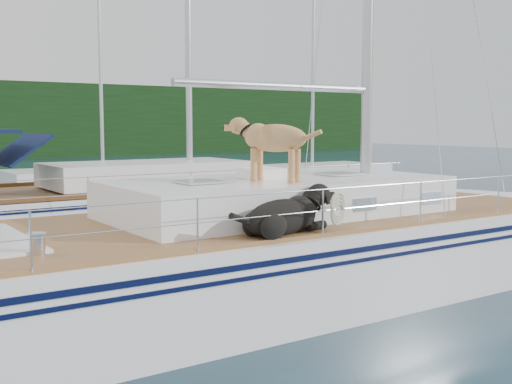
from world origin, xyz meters
TOP-DOWN VIEW (x-y plane):
  - ground at (0.00, 0.00)m, footprint 120.00×120.00m
  - main_sailboat at (0.09, -0.01)m, footprint 12.00×3.83m
  - neighbor_sailboat at (0.48, 6.58)m, footprint 11.00×3.50m
  - bg_boat_center at (4.00, 16.00)m, footprint 7.20×3.00m
  - bg_boat_east at (12.00, 13.00)m, footprint 6.40×3.00m

SIDE VIEW (x-z plane):
  - ground at x=0.00m, z-range 0.00..0.00m
  - bg_boat_center at x=4.00m, z-range -5.37..6.28m
  - bg_boat_east at x=12.00m, z-range -5.37..6.28m
  - neighbor_sailboat at x=0.48m, z-range -6.02..7.28m
  - main_sailboat at x=0.09m, z-range -6.32..7.69m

